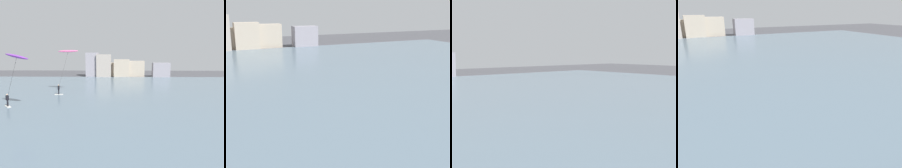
{
  "view_description": "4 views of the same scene",
  "coord_description": "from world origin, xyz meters",
  "views": [
    {
      "loc": [
        -2.48,
        -3.73,
        6.68
      ],
      "look_at": [
        -2.9,
        14.9,
        3.97
      ],
      "focal_mm": 33.29,
      "sensor_mm": 36.0,
      "label": 1
    },
    {
      "loc": [
        -9.47,
        -1.95,
        7.84
      ],
      "look_at": [
        -3.43,
        11.04,
        4.15
      ],
      "focal_mm": 47.95,
      "sensor_mm": 36.0,
      "label": 2
    },
    {
      "loc": [
        -10.43,
        2.04,
        4.3
      ],
      "look_at": [
        0.44,
        14.37,
        2.69
      ],
      "focal_mm": 53.87,
      "sensor_mm": 36.0,
      "label": 3
    },
    {
      "loc": [
        -4.81,
        0.84,
        6.15
      ],
      "look_at": [
        -0.17,
        9.91,
        2.62
      ],
      "focal_mm": 34.29,
      "sensor_mm": 36.0,
      "label": 4
    }
  ],
  "objects": [
    {
      "name": "water_bay",
      "position": [
        0.0,
        30.04,
        0.05
      ],
      "size": [
        84.0,
        52.0,
        0.1
      ],
      "primitive_type": "cube",
      "color": "slate",
      "rests_on": "ground"
    },
    {
      "name": "far_shore_buildings",
      "position": [
        -1.55,
        57.42,
        2.66
      ],
      "size": [
        24.27,
        5.36,
        7.06
      ],
      "color": "gray",
      "rests_on": "ground"
    }
  ]
}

